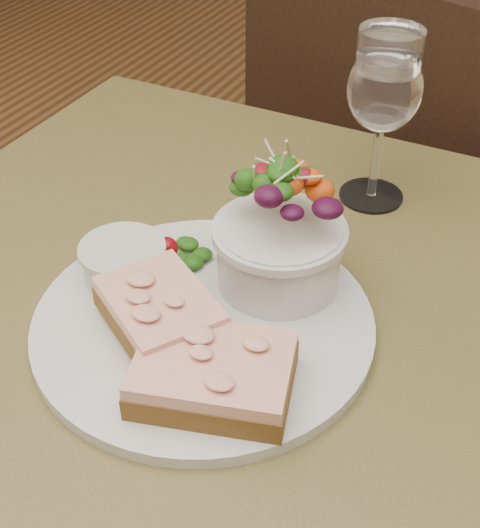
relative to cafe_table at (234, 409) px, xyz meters
The scene contains 9 objects.
cafe_table is the anchor object (origin of this frame).
chair_far 0.78m from the cafe_table, 91.46° to the left, with size 0.53×0.53×0.90m.
dinner_plate 0.11m from the cafe_table, 164.52° to the right, with size 0.30×0.30×0.01m, color silver.
sandwich_front 0.15m from the cafe_table, 74.57° to the right, with size 0.14×0.12×0.03m.
sandwich_back 0.15m from the cafe_table, 143.74° to the right, with size 0.13×0.12×0.03m.
ramekin 0.18m from the cafe_table, behind, with size 0.07×0.07×0.04m.
salad_bowl 0.19m from the cafe_table, 81.14° to the left, with size 0.11×0.11×0.13m.
garnish 0.16m from the cafe_table, 146.46° to the left, with size 0.05×0.04×0.02m.
wine_glass 0.35m from the cafe_table, 81.93° to the left, with size 0.08×0.08×0.18m.
Camera 1 is at (0.22, -0.41, 1.20)m, focal length 50.00 mm.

